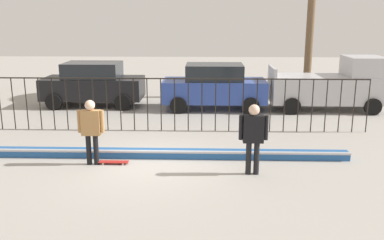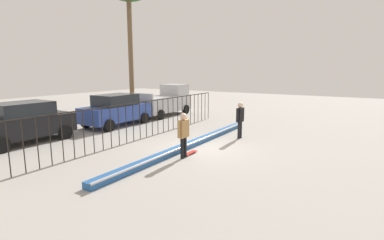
{
  "view_description": "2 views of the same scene",
  "coord_description": "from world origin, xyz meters",
  "px_view_note": "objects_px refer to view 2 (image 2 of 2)",
  "views": [
    {
      "loc": [
        1.54,
        -10.92,
        3.9
      ],
      "look_at": [
        1.15,
        0.83,
        1.0
      ],
      "focal_mm": 40.02,
      "sensor_mm": 36.0,
      "label": 1
    },
    {
      "loc": [
        -10.48,
        -6.08,
        3.36
      ],
      "look_at": [
        0.94,
        0.95,
        1.03
      ],
      "focal_mm": 27.09,
      "sensor_mm": 36.0,
      "label": 2
    }
  ],
  "objects_px": {
    "skateboarder": "(183,131)",
    "parked_car_black": "(23,122)",
    "skateboard": "(190,153)",
    "camera_operator": "(240,117)",
    "pickup_truck": "(165,101)",
    "parked_car_blue": "(116,110)"
  },
  "relations": [
    {
      "from": "skateboarder",
      "to": "pickup_truck",
      "type": "height_order",
      "value": "pickup_truck"
    },
    {
      "from": "camera_operator",
      "to": "parked_car_black",
      "type": "relative_size",
      "value": 0.42
    },
    {
      "from": "skateboarder",
      "to": "camera_operator",
      "type": "relative_size",
      "value": 0.98
    },
    {
      "from": "skateboarder",
      "to": "parked_car_blue",
      "type": "xyz_separation_m",
      "value": [
        3.36,
        7.09,
        -0.08
      ]
    },
    {
      "from": "parked_car_black",
      "to": "camera_operator",
      "type": "bearing_deg",
      "value": -52.64
    },
    {
      "from": "skateboarder",
      "to": "parked_car_black",
      "type": "height_order",
      "value": "parked_car_black"
    },
    {
      "from": "skateboard",
      "to": "camera_operator",
      "type": "distance_m",
      "value": 3.83
    },
    {
      "from": "camera_operator",
      "to": "parked_car_black",
      "type": "distance_m",
      "value": 10.2
    },
    {
      "from": "skateboarder",
      "to": "skateboard",
      "type": "height_order",
      "value": "skateboarder"
    },
    {
      "from": "skateboarder",
      "to": "parked_car_black",
      "type": "bearing_deg",
      "value": 136.88
    },
    {
      "from": "skateboard",
      "to": "pickup_truck",
      "type": "xyz_separation_m",
      "value": [
        7.75,
        7.04,
        0.98
      ]
    },
    {
      "from": "pickup_truck",
      "to": "parked_car_blue",
      "type": "bearing_deg",
      "value": -177.47
    },
    {
      "from": "camera_operator",
      "to": "parked_car_blue",
      "type": "height_order",
      "value": "parked_car_blue"
    },
    {
      "from": "skateboarder",
      "to": "parked_car_black",
      "type": "xyz_separation_m",
      "value": [
        -1.91,
        7.59,
        -0.08
      ]
    },
    {
      "from": "skateboarder",
      "to": "camera_operator",
      "type": "height_order",
      "value": "camera_operator"
    },
    {
      "from": "skateboarder",
      "to": "camera_operator",
      "type": "xyz_separation_m",
      "value": [
        4.19,
        -0.58,
        0.02
      ]
    },
    {
      "from": "parked_car_blue",
      "to": "pickup_truck",
      "type": "distance_m",
      "value": 4.94
    },
    {
      "from": "camera_operator",
      "to": "parked_car_blue",
      "type": "bearing_deg",
      "value": -65.44
    },
    {
      "from": "skateboarder",
      "to": "skateboard",
      "type": "distance_m",
      "value": 1.13
    },
    {
      "from": "skateboard",
      "to": "pickup_truck",
      "type": "distance_m",
      "value": 10.51
    },
    {
      "from": "parked_car_black",
      "to": "skateboarder",
      "type": "bearing_deg",
      "value": -75.24
    },
    {
      "from": "skateboard",
      "to": "parked_car_black",
      "type": "height_order",
      "value": "parked_car_black"
    }
  ]
}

